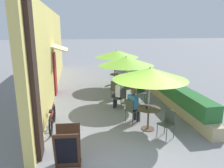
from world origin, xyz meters
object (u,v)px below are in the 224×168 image
Objects in this scene: patio_table_near at (148,114)px; patio_table_mid at (126,91)px; coffee_cup_near at (147,107)px; patio_umbrella_near at (150,74)px; patio_umbrella_far at (117,54)px; seated_patron_mid_left at (118,92)px; menu_board at (68,147)px; patio_umbrella_mid at (126,61)px; coffee_cup_far at (117,74)px; cafe_chair_mid_right at (141,91)px; seated_patron_near_right at (134,104)px; cafe_chair_mid_back at (115,88)px; cafe_chair_mid_left at (121,97)px; cafe_chair_near_left at (168,121)px; bicycle_leaning at (52,118)px; patio_table_far at (117,78)px; cafe_chair_far_left at (116,75)px; cafe_chair_near_right at (131,109)px; cafe_chair_far_right at (117,81)px.

patio_table_mid is (-0.14, 2.71, 0.00)m from patio_table_near.
patio_umbrella_near is at bearing 5.02° from coffee_cup_near.
patio_umbrella_near is 1.00× the size of patio_umbrella_far.
seated_patron_mid_left reaches higher than menu_board.
patio_table_near is 0.33× the size of patio_umbrella_mid.
cafe_chair_mid_right is at bearing -76.72° from coffee_cup_far.
seated_patron_near_right reaches higher than cafe_chair_mid_back.
cafe_chair_mid_left is 3.70m from patio_umbrella_far.
patio_umbrella_mid reaches higher than coffee_cup_near.
cafe_chair_near_left is 1.10× the size of patio_table_mid.
menu_board is at bearing -47.20° from cafe_chair_mid_back.
bicycle_leaning is at bearing 42.42° from cafe_chair_near_left.
cafe_chair_mid_left is 1.00× the size of cafe_chair_mid_right.
patio_table_far is (0.12, 2.75, 0.00)m from patio_table_mid.
cafe_chair_near_left is 1.00× the size of cafe_chair_far_left.
patio_umbrella_mid is at bearing 11.66° from cafe_chair_far_left.
bicycle_leaning is (-3.17, 0.64, -1.57)m from patio_umbrella_near.
cafe_chair_near_left reaches higher than bicycle_leaning.
patio_umbrella_near is at bearing -130.53° from cafe_chair_mid_left.
cafe_chair_near_right is at bearing -94.75° from patio_umbrella_far.
patio_umbrella_near and patio_umbrella_far have the same top height.
patio_umbrella_far is (0.49, 3.40, 1.40)m from cafe_chair_mid_left.
seated_patron_mid_left is at bearing 65.86° from menu_board.
coffee_cup_far is at bearing 56.81° from bicycle_leaning.
coffee_cup_near is (0.35, -0.62, 0.28)m from cafe_chair_near_right.
cafe_chair_far_right is 5.10m from bicycle_leaning.
cafe_chair_near_right is 4.87m from patio_table_far.
cafe_chair_near_right is 0.76m from coffee_cup_near.
patio_umbrella_mid is 2.75× the size of cafe_chair_far_left.
cafe_chair_near_left is at bearing -125.25° from cafe_chair_mid_left.
patio_umbrella_far is at bearing 147.98° from seated_patron_near_right.
cafe_chair_mid_back is at bearing -15.29° from cafe_chair_near_left.
coffee_cup_far is (0.11, 2.65, -1.12)m from patio_umbrella_mid.
cafe_chair_far_right reaches higher than patio_table_mid.
cafe_chair_mid_left is 1.28m from cafe_chair_mid_back.
seated_patron_near_right is 1.44× the size of cafe_chair_mid_right.
coffee_cup_near is 0.04× the size of patio_umbrella_far.
patio_table_near is 0.91× the size of cafe_chair_far_left.
menu_board reaches higher than cafe_chair_far_right.
patio_table_far reaches higher than bicycle_leaning.
seated_patron_mid_left is at bearing -174.19° from cafe_chair_far_right.
seated_patron_mid_left is (-0.18, 1.53, 0.17)m from cafe_chair_near_right.
patio_table_far is at bearing 90.14° from patio_umbrella_near.
coffee_cup_near is 5.37m from coffee_cup_far.
patio_table_far is at bearing 87.47° from patio_umbrella_mid.
coffee_cup_near is 2.73m from patio_table_mid.
patio_table_mid is 3.68m from bicycle_leaning.
seated_patron_mid_left reaches higher than cafe_chair_far_left.
patio_table_far is 7.50m from menu_board.
bicycle_leaning is at bearing -68.61° from cafe_chair_mid_back.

